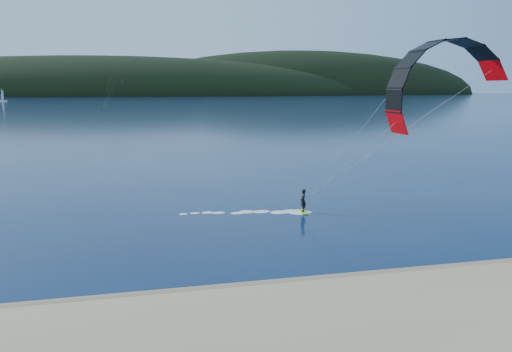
# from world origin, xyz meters

# --- Properties ---
(ground) EXTENTS (1800.00, 1800.00, 0.00)m
(ground) POSITION_xyz_m (0.00, 0.00, 0.00)
(ground) COLOR #081A3E
(ground) RESTS_ON ground
(wet_sand) EXTENTS (220.00, 2.50, 0.10)m
(wet_sand) POSITION_xyz_m (0.00, 4.50, 0.05)
(wet_sand) COLOR #886E4F
(wet_sand) RESTS_ON ground
(headland) EXTENTS (1200.00, 310.00, 140.00)m
(headland) POSITION_xyz_m (0.63, 745.28, 0.00)
(headland) COLOR black
(headland) RESTS_ON ground
(kitesurfer_near) EXTENTS (23.70, 9.76, 14.37)m
(kitesurfer_near) POSITION_xyz_m (17.08, 12.98, 9.14)
(kitesurfer_near) COLOR #CBE61B
(kitesurfer_near) RESTS_ON ground
(kitesurfer_far) EXTENTS (10.43, 7.64, 15.33)m
(kitesurfer_far) POSITION_xyz_m (-14.04, 203.12, 12.86)
(kitesurfer_far) COLOR #CBE61B
(kitesurfer_far) RESTS_ON ground
(sailboat) EXTENTS (7.31, 5.02, 10.24)m
(sailboat) POSITION_xyz_m (-109.95, 405.30, 0.75)
(sailboat) COLOR white
(sailboat) RESTS_ON ground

